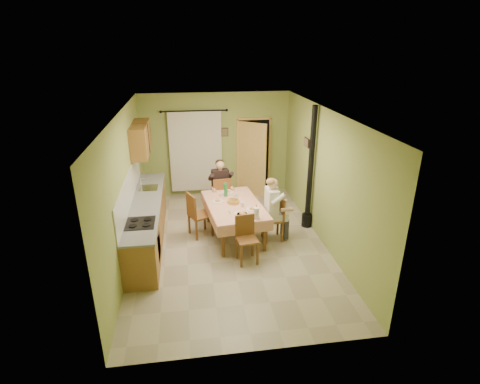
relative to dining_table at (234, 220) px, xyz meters
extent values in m
cube|color=tan|center=(-0.16, -0.39, -0.38)|extent=(4.00, 6.00, 0.01)
cube|color=#94A454|center=(-0.16, 2.61, 1.02)|extent=(4.00, 0.04, 2.80)
cube|color=#94A454|center=(-0.16, -3.39, 1.02)|extent=(4.00, 0.04, 2.80)
cube|color=#94A454|center=(-2.16, -0.39, 1.02)|extent=(0.04, 6.00, 2.80)
cube|color=#94A454|center=(1.84, -0.39, 1.02)|extent=(0.04, 6.00, 2.80)
cube|color=white|center=(-0.16, -0.39, 2.42)|extent=(4.00, 6.00, 0.04)
cube|color=olive|center=(-1.86, 0.01, 0.06)|extent=(0.60, 3.60, 0.88)
cube|color=gray|center=(-1.86, 0.01, 0.52)|extent=(0.64, 3.64, 0.04)
cube|color=white|center=(-2.15, 0.01, 0.85)|extent=(0.02, 3.60, 0.66)
cube|color=silver|center=(-1.86, 0.81, 0.54)|extent=(0.42, 0.42, 0.03)
cube|color=black|center=(-1.86, -0.99, 0.55)|extent=(0.52, 0.56, 0.02)
cube|color=black|center=(-1.57, -0.99, 0.07)|extent=(0.01, 0.55, 0.55)
cube|color=olive|center=(-1.98, 1.31, 1.57)|extent=(0.35, 1.40, 0.70)
cylinder|color=black|center=(-0.71, 2.49, 1.97)|extent=(1.70, 0.04, 0.04)
cube|color=silver|center=(-0.71, 2.51, 0.87)|extent=(1.40, 0.06, 2.20)
cube|color=black|center=(0.89, 2.60, 0.65)|extent=(0.84, 0.03, 2.06)
cube|color=tan|center=(0.44, 2.58, 0.65)|extent=(0.06, 0.06, 2.12)
cube|color=tan|center=(1.34, 2.58, 0.65)|extent=(0.06, 0.06, 2.12)
cube|color=tan|center=(0.89, 2.58, 1.71)|extent=(0.96, 0.06, 0.06)
cube|color=tan|center=(0.81, 2.33, 0.64)|extent=(0.69, 0.51, 2.04)
cube|color=tan|center=(0.00, 0.00, 0.36)|extent=(1.34, 2.01, 0.04)
cube|color=tan|center=(0.11, -0.94, 0.25)|extent=(1.12, 0.15, 0.22)
cube|color=tan|center=(-0.11, 0.94, 0.25)|extent=(1.12, 0.15, 0.22)
cube|color=tan|center=(-0.56, -0.07, 0.25)|extent=(0.24, 1.88, 0.22)
cube|color=tan|center=(0.56, 0.07, 0.25)|extent=(0.24, 1.88, 0.22)
cylinder|color=white|center=(-0.08, 0.66, 0.39)|extent=(0.25, 0.25, 0.02)
ellipsoid|color=#CC7233|center=(-0.08, 0.66, 0.41)|extent=(0.12, 0.12, 0.05)
cylinder|color=white|center=(0.10, -0.57, 0.39)|extent=(0.25, 0.25, 0.02)
ellipsoid|color=#CC7233|center=(0.10, -0.57, 0.41)|extent=(0.12, 0.12, 0.05)
cylinder|color=white|center=(0.33, -0.35, 0.39)|extent=(0.25, 0.25, 0.02)
ellipsoid|color=#CC7233|center=(0.33, -0.35, 0.41)|extent=(0.12, 0.12, 0.05)
cylinder|color=white|center=(-0.34, 0.17, 0.39)|extent=(0.25, 0.25, 0.02)
ellipsoid|color=#CC7233|center=(-0.34, 0.17, 0.41)|extent=(0.12, 0.12, 0.05)
cylinder|color=gold|center=(-0.01, 0.05, 0.42)|extent=(0.26, 0.26, 0.08)
cylinder|color=white|center=(0.07, -0.55, 0.39)|extent=(0.28, 0.28, 0.02)
cube|color=tan|center=(0.06, -0.55, 0.41)|extent=(0.05, 0.07, 0.03)
cube|color=tan|center=(0.10, -0.51, 0.41)|extent=(0.04, 0.06, 0.03)
cube|color=tan|center=(0.12, -0.57, 0.41)|extent=(0.07, 0.07, 0.03)
cylinder|color=silver|center=(0.16, -0.17, 0.43)|extent=(0.07, 0.07, 0.10)
cylinder|color=silver|center=(0.09, 0.36, 0.43)|extent=(0.07, 0.07, 0.10)
cylinder|color=white|center=(0.34, -0.76, 0.50)|extent=(0.11, 0.11, 0.22)
cylinder|color=silver|center=(0.34, -0.76, 0.53)|extent=(0.02, 0.02, 0.30)
cube|color=brown|center=(-0.19, 1.09, 0.10)|extent=(0.52, 0.52, 0.04)
cube|color=brown|center=(-0.16, 0.88, 0.38)|extent=(0.46, 0.10, 0.52)
cube|color=brown|center=(0.11, -1.10, 0.10)|extent=(0.43, 0.43, 0.04)
cube|color=brown|center=(0.08, -0.93, 0.34)|extent=(0.39, 0.09, 0.44)
cube|color=brown|center=(0.79, -0.29, 0.10)|extent=(0.43, 0.43, 0.04)
cube|color=brown|center=(0.98, -0.28, 0.36)|extent=(0.06, 0.41, 0.47)
cube|color=brown|center=(-0.73, 0.13, 0.10)|extent=(0.58, 0.58, 0.04)
cube|color=brown|center=(-0.92, 0.05, 0.37)|extent=(0.21, 0.42, 0.51)
cube|color=black|center=(-0.17, 0.99, 0.18)|extent=(0.41, 0.45, 0.16)
cube|color=black|center=(-0.19, 1.12, 0.53)|extent=(0.43, 0.27, 0.54)
sphere|color=tan|center=(-0.19, 1.11, 0.92)|extent=(0.21, 0.21, 0.21)
ellipsoid|color=black|center=(-0.19, 1.15, 0.96)|extent=(0.21, 0.21, 0.16)
cube|color=silver|center=(0.89, -0.28, 0.18)|extent=(0.42, 0.38, 0.16)
cube|color=silver|center=(0.76, -0.29, 0.53)|extent=(0.24, 0.41, 0.54)
sphere|color=tan|center=(0.77, -0.29, 0.92)|extent=(0.21, 0.21, 0.21)
ellipsoid|color=olive|center=(0.73, -0.29, 0.96)|extent=(0.21, 0.21, 0.16)
cylinder|color=black|center=(1.74, 0.21, 1.02)|extent=(0.12, 0.12, 2.80)
cylinder|color=black|center=(1.74, 0.21, -0.23)|extent=(0.24, 0.24, 0.30)
cube|color=black|center=(0.09, 2.58, 1.37)|extent=(0.19, 0.03, 0.23)
cube|color=brown|center=(1.81, 0.81, 1.47)|extent=(0.03, 0.31, 0.21)
camera|label=1|loc=(-0.94, -7.33, 3.64)|focal=28.00mm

